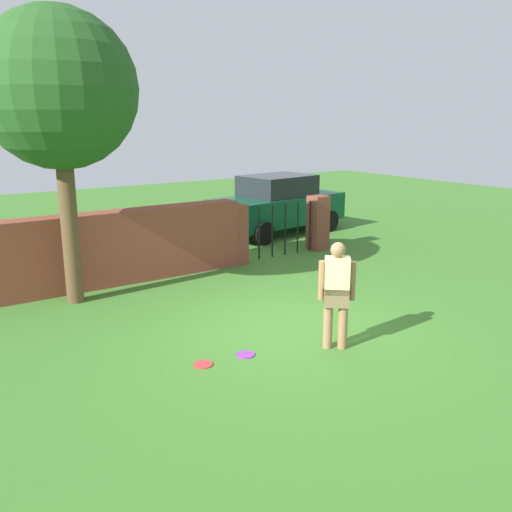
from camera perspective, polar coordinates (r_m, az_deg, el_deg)
The scene contains 8 objects.
ground_plane at distance 9.09m, azimuth 3.81°, elevation -7.57°, with size 40.00×40.00×0.00m, color #3D7528.
brick_wall at distance 11.65m, azimuth -14.69°, elevation 0.77°, with size 5.81×0.50×1.52m, color brown.
tree at distance 10.42m, azimuth -19.71°, elevation 15.73°, with size 2.74×2.74×5.19m.
person at distance 8.17m, azimuth 8.31°, elevation -3.54°, with size 0.44×0.40×1.62m.
fence_gate at distance 13.65m, azimuth 2.38°, elevation 2.88°, with size 2.96×0.44×1.40m.
car at distance 16.32m, azimuth 2.21°, elevation 5.32°, with size 4.40×2.39×1.72m.
frisbee_red at distance 7.88m, azimuth -5.48°, elevation -11.07°, with size 0.27×0.27×0.02m, color red.
frisbee_purple at distance 8.15m, azimuth -1.10°, elevation -10.14°, with size 0.27×0.27×0.02m, color purple.
Camera 1 is at (-5.25, -6.62, 3.36)m, focal length 38.80 mm.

